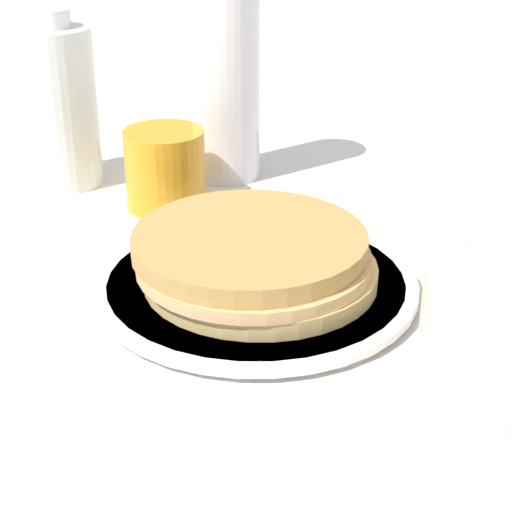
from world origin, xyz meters
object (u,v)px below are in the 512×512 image
at_px(pancake_stack, 254,258).
at_px(water_bottle_near, 225,79).
at_px(juice_glass, 165,169).
at_px(cream_jug, 501,331).
at_px(plate, 256,285).
at_px(water_bottle_mid, 59,106).

height_order(pancake_stack, water_bottle_near, water_bottle_near).
bearing_deg(juice_glass, pancake_stack, 9.03).
distance_m(juice_glass, cream_jug, 0.40).
xyz_separation_m(juice_glass, water_bottle_near, (-0.07, 0.08, 0.07)).
xyz_separation_m(plate, pancake_stack, (0.00, -0.00, 0.03)).
bearing_deg(water_bottle_near, pancake_stack, -10.21).
bearing_deg(water_bottle_mid, water_bottle_near, 80.12).
relative_size(plate, pancake_stack, 1.34).
xyz_separation_m(pancake_stack, water_bottle_near, (-0.26, 0.05, 0.07)).
relative_size(plate, juice_glass, 3.30).
bearing_deg(water_bottle_mid, juice_glass, 43.29).
height_order(plate, cream_jug, cream_jug).
bearing_deg(pancake_stack, water_bottle_mid, -157.68).
bearing_deg(juice_glass, water_bottle_near, 129.38).
relative_size(juice_glass, water_bottle_mid, 0.44).
distance_m(plate, juice_glass, 0.20).
relative_size(cream_jug, water_bottle_near, 0.51).
bearing_deg(juice_glass, plate, 9.53).
xyz_separation_m(cream_jug, water_bottle_near, (-0.44, -0.06, 0.06)).
bearing_deg(plate, cream_jug, 31.35).
distance_m(pancake_stack, water_bottle_near, 0.28).
xyz_separation_m(plate, juice_glass, (-0.20, -0.03, 0.03)).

